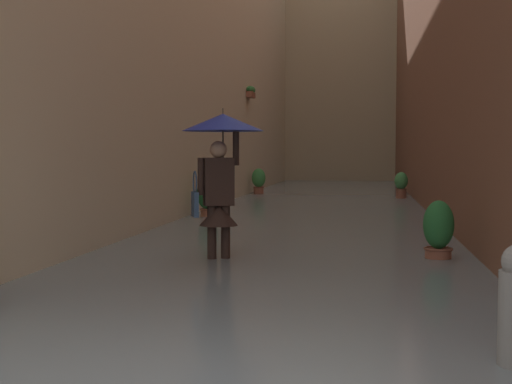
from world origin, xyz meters
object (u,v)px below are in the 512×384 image
object	(u,v)px
potted_plant_mid_left	(438,233)
potted_plant_far_right	(259,181)
potted_plant_far_left	(401,186)
person_wading	(221,155)
potted_plant_mid_right	(208,198)

from	to	relation	value
potted_plant_mid_left	potted_plant_far_right	bearing A→B (deg)	-71.82
potted_plant_far_left	potted_plant_mid_left	xyz separation A→B (m)	(0.14, 11.75, -0.04)
person_wading	potted_plant_mid_left	world-z (taller)	person_wading
potted_plant_mid_right	potted_plant_mid_left	bearing A→B (deg)	128.96
potted_plant_far_right	potted_plant_mid_left	size ratio (longest dim) A/B	1.09
potted_plant_mid_left	potted_plant_mid_right	bearing A→B (deg)	-51.04
potted_plant_far_right	potted_plant_far_left	xyz separation A→B (m)	(-4.53, 1.60, -0.04)
potted_plant_mid_right	potted_plant_far_right	xyz separation A→B (m)	(0.13, -8.10, 0.01)
person_wading	potted_plant_far_left	world-z (taller)	person_wading
person_wading	potted_plant_mid_right	distance (m)	5.97
person_wading	potted_plant_mid_left	xyz separation A→B (m)	(-2.79, -0.45, -1.01)
person_wading	potted_plant_mid_left	bearing A→B (deg)	-170.78
person_wading	potted_plant_mid_right	world-z (taller)	person_wading
potted_plant_far_left	potted_plant_mid_left	world-z (taller)	potted_plant_far_left
potted_plant_mid_right	potted_plant_far_right	size ratio (longest dim) A/B	0.97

